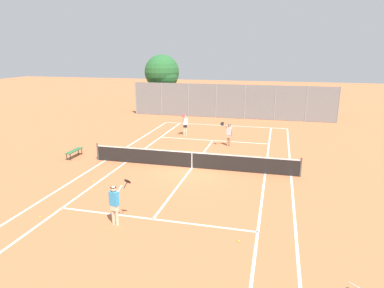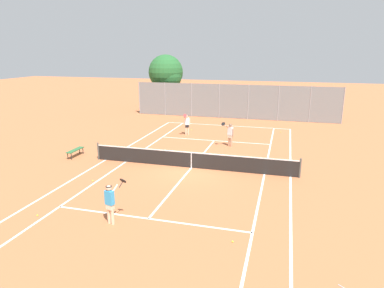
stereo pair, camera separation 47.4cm
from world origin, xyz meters
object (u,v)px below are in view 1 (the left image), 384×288
player_far_left (185,123)px  loose_tennis_ball_0 (239,241)px  tennis_net (192,159)px  loose_tennis_ball_1 (189,130)px  loose_tennis_ball_3 (40,217)px  courtside_bench (74,151)px  loose_tennis_ball_2 (94,182)px  player_near_side (115,202)px  tree_behind_left (163,74)px  player_far_right (229,133)px  loose_tennis_ball_4 (278,132)px

player_far_left → loose_tennis_ball_0: 16.06m
tennis_net → player_far_left: 8.03m
loose_tennis_ball_1 → loose_tennis_ball_3: bearing=-96.4°
loose_tennis_ball_1 → loose_tennis_ball_3: size_ratio=1.00×
courtside_bench → loose_tennis_ball_2: bearing=-46.5°
player_near_side → tree_behind_left: tree_behind_left is taller
player_near_side → loose_tennis_ball_2: bearing=129.4°
loose_tennis_ball_3 → loose_tennis_ball_0: bearing=1.1°
loose_tennis_ball_1 → player_far_left: bearing=-86.9°
loose_tennis_ball_3 → loose_tennis_ball_2: bearing=88.4°
player_far_left → tree_behind_left: size_ratio=0.29×
player_near_side → player_far_right: size_ratio=1.00×
player_near_side → loose_tennis_ball_4: 18.63m
player_near_side → loose_tennis_ball_2: 4.96m
tennis_net → player_far_left: (-2.48, 7.63, 0.42)m
loose_tennis_ball_2 → courtside_bench: bearing=133.5°
loose_tennis_ball_0 → loose_tennis_ball_4: size_ratio=1.00×
courtside_bench → tree_behind_left: bearing=90.4°
player_near_side → courtside_bench: (-6.43, 7.28, -0.52)m
loose_tennis_ball_0 → courtside_bench: 13.42m
player_far_left → loose_tennis_ball_4: (7.22, 2.85, -0.89)m
loose_tennis_ball_1 → loose_tennis_ball_4: 7.41m
courtside_bench → loose_tennis_ball_1: bearing=60.9°
player_far_left → loose_tennis_ball_1: player_far_left is taller
loose_tennis_ball_0 → loose_tennis_ball_3: 7.97m
player_far_left → loose_tennis_ball_0: player_far_left is taller
player_far_right → tree_behind_left: 16.04m
tennis_net → tree_behind_left: (-7.79, 17.92, 3.60)m
loose_tennis_ball_3 → tree_behind_left: bearing=97.5°
tennis_net → courtside_bench: (-7.68, 0.14, -0.10)m
tennis_net → loose_tennis_ball_3: tennis_net is taller
loose_tennis_ball_1 → loose_tennis_ball_2: (-1.77, -12.69, 0.00)m
player_near_side → loose_tennis_ball_0: bearing=-1.2°
tennis_net → player_far_left: size_ratio=6.76×
tree_behind_left → loose_tennis_ball_2: bearing=-80.8°
player_near_side → loose_tennis_ball_4: player_near_side is taller
tennis_net → player_near_side: size_ratio=6.76×
loose_tennis_ball_0 → tree_behind_left: tree_behind_left is taller
tree_behind_left → loose_tennis_ball_4: bearing=-30.7°
tennis_net → player_far_left: player_far_left is taller
loose_tennis_ball_1 → tree_behind_left: tree_behind_left is taller
player_far_left → tree_behind_left: bearing=117.3°
loose_tennis_ball_0 → loose_tennis_ball_4: same height
loose_tennis_ball_0 → tree_behind_left: size_ratio=0.01×
tree_behind_left → player_far_left: bearing=-62.7°
loose_tennis_ball_3 → courtside_bench: (-3.23, 7.53, 0.38)m
player_near_side → loose_tennis_ball_1: 16.54m
player_near_side → loose_tennis_ball_4: size_ratio=26.88×
loose_tennis_ball_4 → tree_behind_left: bearing=149.3°
tennis_net → player_near_side: 7.26m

